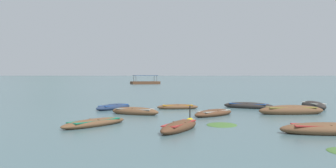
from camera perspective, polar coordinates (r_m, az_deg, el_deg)
name	(u,v)px	position (r m, az deg, el deg)	size (l,w,h in m)	color
ground_plane	(148,75)	(1506.66, -3.07, 1.32)	(6000.00, 6000.00, 0.00)	slate
mountain_2	(51,56)	(2472.43, -17.12, 4.09)	(677.49, 677.49, 241.26)	#4C5B56
rowboat_0	(248,106)	(29.25, 11.96, -3.21)	(3.89, 3.06, 0.55)	#2D2826
rowboat_2	(179,127)	(17.27, 1.71, -6.40)	(2.47, 3.70, 0.53)	brown
rowboat_3	(114,107)	(27.93, -8.15, -3.44)	(2.90, 3.50, 0.50)	navy
rowboat_4	(313,106)	(30.34, 20.95, -3.03)	(1.26, 3.56, 0.69)	#2D2826
rowboat_5	(178,107)	(27.99, 1.45, -3.45)	(3.09, 1.10, 0.44)	brown
rowboat_6	(135,111)	(24.22, -4.97, -4.12)	(3.41, 2.47, 0.58)	brown
rowboat_7	(328,129)	(17.63, 22.83, -6.28)	(4.18, 1.82, 0.61)	brown
rowboat_8	(214,113)	(23.54, 6.85, -4.35)	(3.26, 3.17, 0.49)	brown
rowboat_9	(291,111)	(25.53, 17.98, -3.80)	(4.28, 1.37, 0.72)	brown
rowboat_10	(94,123)	(19.11, -10.96, -5.75)	(3.34, 3.77, 0.44)	brown
ferry_0	(145,82)	(101.28, -3.43, 0.24)	(8.09, 5.08, 2.54)	brown
mooring_buoy	(190,121)	(19.73, 3.30, -5.62)	(0.42, 0.42, 1.05)	yellow
weed_patch_3	(222,125)	(19.26, 8.06, -6.10)	(1.95, 1.52, 0.14)	#477033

